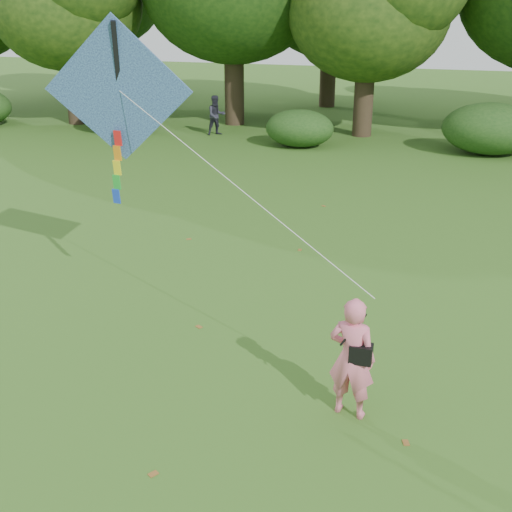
% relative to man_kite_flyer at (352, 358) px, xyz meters
% --- Properties ---
extents(ground, '(100.00, 100.00, 0.00)m').
position_rel_man_kite_flyer_xyz_m(ground, '(-0.76, -0.37, -0.87)').
color(ground, '#265114').
rests_on(ground, ground).
extents(man_kite_flyer, '(0.69, 0.51, 1.75)m').
position_rel_man_kite_flyer_xyz_m(man_kite_flyer, '(0.00, 0.00, 0.00)').
color(man_kite_flyer, pink).
rests_on(man_kite_flyer, ground).
extents(bystander_left, '(1.01, 0.99, 1.64)m').
position_rel_man_kite_flyer_xyz_m(bystander_left, '(-8.67, 17.99, -0.05)').
color(bystander_left, '#282735').
rests_on(bystander_left, ground).
extents(crossbody_bag, '(0.43, 0.20, 0.70)m').
position_rel_man_kite_flyer_xyz_m(crossbody_bag, '(0.12, -0.03, 0.12)').
color(crossbody_bag, black).
rests_on(crossbody_bag, ground).
extents(flying_kite, '(5.85, 2.60, 3.35)m').
position_rel_man_kite_flyer_xyz_m(flying_kite, '(-4.39, 2.19, 3.01)').
color(flying_kite, '#223796').
rests_on(flying_kite, ground).
extents(shrub_band, '(39.15, 3.22, 1.88)m').
position_rel_man_kite_flyer_xyz_m(shrub_band, '(-1.48, 17.23, -0.02)').
color(shrub_band, '#264919').
rests_on(shrub_band, ground).
extents(fallen_leaves, '(9.94, 13.63, 0.01)m').
position_rel_man_kite_flyer_xyz_m(fallen_leaves, '(0.08, 2.75, -0.87)').
color(fallen_leaves, brown).
rests_on(fallen_leaves, ground).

